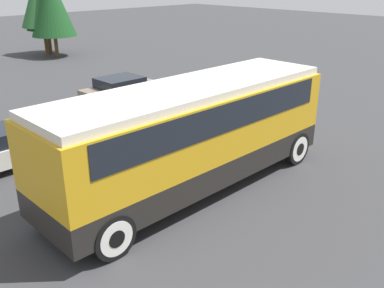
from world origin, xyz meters
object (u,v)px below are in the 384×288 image
object	(u,v)px
parked_car_mid	(22,142)
parked_car_far	(189,101)
tour_bus	(194,127)
parked_car_near	(122,90)

from	to	relation	value
parked_car_mid	parked_car_far	size ratio (longest dim) A/B	1.00
tour_bus	parked_car_near	size ratio (longest dim) A/B	2.35
tour_bus	parked_car_near	xyz separation A→B (m)	(3.90, 9.06, -1.27)
parked_car_mid	parked_car_far	distance (m)	7.62
parked_car_far	parked_car_near	bearing A→B (deg)	102.53
tour_bus	parked_car_mid	world-z (taller)	tour_bus
tour_bus	parked_car_near	world-z (taller)	tour_bus
tour_bus	parked_car_near	bearing A→B (deg)	66.69
parked_car_mid	parked_car_far	bearing A→B (deg)	-2.83
parked_car_far	parked_car_mid	bearing A→B (deg)	177.17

